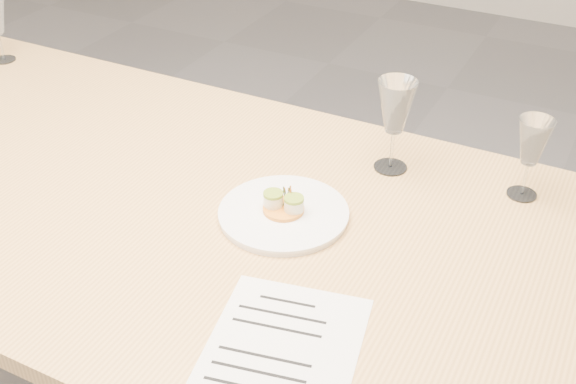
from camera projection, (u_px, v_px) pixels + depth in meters
The scene contains 5 objects.
dining_table at pixel (174, 222), 1.58m from camera, with size 2.40×1.00×0.75m.
dinner_plate at pixel (284, 212), 1.48m from camera, with size 0.27×0.27×0.07m.
recipe_sheet at pixel (282, 350), 1.18m from camera, with size 0.30×0.36×0.00m.
wine_glass_1 at pixel (396, 108), 1.56m from camera, with size 0.09×0.09×0.22m.
wine_glass_2 at pixel (533, 144), 1.48m from camera, with size 0.07×0.07×0.18m.
Camera 1 is at (0.81, -1.02, 1.63)m, focal length 45.00 mm.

